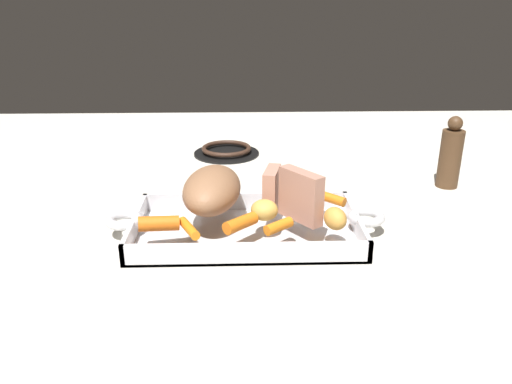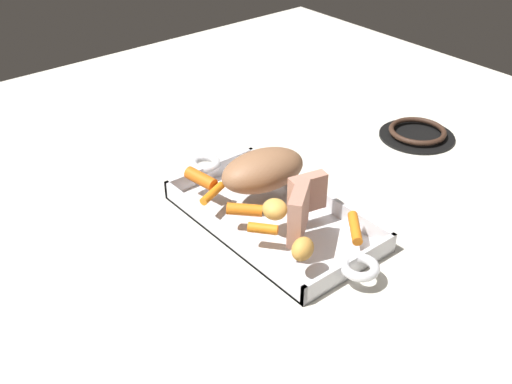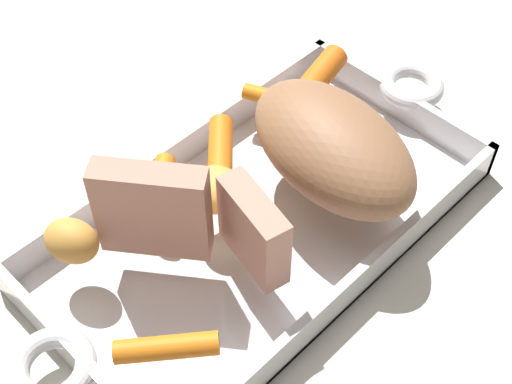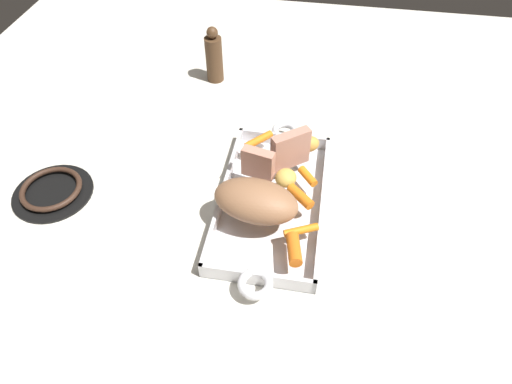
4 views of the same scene
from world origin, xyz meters
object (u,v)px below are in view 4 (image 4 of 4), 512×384
(roast_slice_thick, at_px, (258,163))
(baby_carrot_southwest, at_px, (259,140))
(baby_carrot_long, at_px, (301,230))
(pork_roast, at_px, (256,201))
(baby_carrot_southeast, at_px, (300,196))
(stove_burner_rear, at_px, (52,191))
(pepper_mill, at_px, (214,57))
(baby_carrot_northwest, at_px, (294,249))
(potato_near_roast, at_px, (286,178))
(roasting_dish, at_px, (272,202))
(potato_halved, at_px, (309,144))
(roast_slice_outer, at_px, (290,150))
(baby_carrot_center_left, at_px, (308,176))

(roast_slice_thick, bearing_deg, baby_carrot_southwest, 8.68)
(roast_slice_thick, height_order, baby_carrot_long, roast_slice_thick)
(pork_roast, relative_size, baby_carrot_southeast, 2.66)
(roast_slice_thick, distance_m, baby_carrot_southeast, 0.11)
(stove_burner_rear, xyz_separation_m, pepper_mill, (0.47, -0.24, 0.06))
(roast_slice_thick, xyz_separation_m, pepper_mill, (0.38, 0.18, -0.00))
(baby_carrot_northwest, xyz_separation_m, potato_near_roast, (0.16, 0.03, 0.01))
(roasting_dish, distance_m, potato_halved, 0.15)
(baby_carrot_long, height_order, potato_halved, potato_halved)
(pork_roast, xyz_separation_m, baby_carrot_southeast, (0.05, -0.08, -0.02))
(pepper_mill, bearing_deg, stove_burner_rear, 153.06)
(roast_slice_outer, xyz_separation_m, pepper_mill, (0.34, 0.24, -0.01))
(baby_carrot_northwest, height_order, baby_carrot_center_left, baby_carrot_northwest)
(roast_slice_thick, height_order, baby_carrot_southeast, roast_slice_thick)
(baby_carrot_southwest, height_order, pepper_mill, pepper_mill)
(roast_slice_outer, bearing_deg, roast_slice_thick, 125.44)
(potato_near_roast, distance_m, stove_burner_rear, 0.48)
(baby_carrot_center_left, relative_size, potato_halved, 1.14)
(potato_near_roast, relative_size, stove_burner_rear, 0.27)
(baby_carrot_center_left, height_order, stove_burner_rear, baby_carrot_center_left)
(roasting_dish, distance_m, potato_near_roast, 0.06)
(pork_roast, relative_size, roast_slice_thick, 2.43)
(roasting_dish, bearing_deg, potato_halved, -23.48)
(baby_carrot_center_left, bearing_deg, baby_carrot_long, -179.84)
(baby_carrot_southeast, distance_m, baby_carrot_northwest, 0.12)
(potato_halved, xyz_separation_m, pepper_mill, (0.29, 0.27, 0.01))
(baby_carrot_northwest, relative_size, potato_halved, 1.45)
(roast_slice_outer, xyz_separation_m, potato_halved, (0.05, -0.04, -0.02))
(stove_burner_rear, relative_size, pepper_mill, 1.09)
(baby_carrot_northwest, xyz_separation_m, baby_carrot_center_left, (0.18, -0.01, -0.00))
(baby_carrot_long, bearing_deg, potato_halved, 1.37)
(baby_carrot_southeast, bearing_deg, roast_slice_thick, 59.84)
(baby_carrot_southeast, height_order, potato_halved, potato_halved)
(roast_slice_outer, relative_size, stove_burner_rear, 0.50)
(potato_halved, bearing_deg, potato_near_roast, 160.83)
(roast_slice_thick, xyz_separation_m, baby_carrot_long, (-0.13, -0.10, -0.03))
(baby_carrot_southwest, distance_m, potato_near_roast, 0.13)
(stove_burner_rear, bearing_deg, pepper_mill, -26.94)
(roast_slice_thick, relative_size, potato_near_roast, 1.48)
(potato_near_roast, distance_m, potato_halved, 0.11)
(baby_carrot_long, relative_size, potato_near_roast, 1.44)
(potato_halved, relative_size, pepper_mill, 0.28)
(pepper_mill, bearing_deg, pork_roast, -158.11)
(baby_carrot_southeast, bearing_deg, pork_roast, 120.69)
(roasting_dish, distance_m, baby_carrot_northwest, 0.15)
(roast_slice_thick, distance_m, potato_halved, 0.13)
(roasting_dish, distance_m, pepper_mill, 0.48)
(baby_carrot_northwest, relative_size, stove_burner_rear, 0.38)
(baby_carrot_southwest, relative_size, baby_carrot_long, 1.10)
(roast_slice_outer, xyz_separation_m, baby_carrot_southwest, (0.05, 0.07, -0.03))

